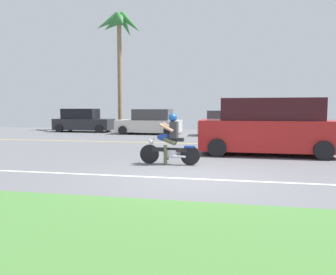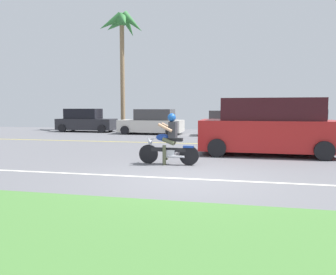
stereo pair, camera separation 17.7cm
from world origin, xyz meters
The scene contains 11 objects.
ground centered at (0.00, 3.00, -0.02)m, with size 56.00×30.00×0.04m, color slate.
grass_median centered at (0.00, -4.10, 0.03)m, with size 56.00×3.80×0.06m, color #477A38.
lane_line_near centered at (0.00, -0.12, 0.00)m, with size 50.40×0.12×0.01m, color silver.
lane_line_far centered at (0.00, 7.68, 0.00)m, with size 50.40×0.12×0.01m, color yellow.
motorcyclist centered at (-0.90, 1.76, 0.65)m, with size 1.84×0.60×1.54m.
suv_nearby centered at (2.19, 4.50, 0.99)m, with size 4.99×2.18×2.04m.
parked_car_0 centered at (-9.62, 13.88, 0.77)m, with size 4.15×1.80×1.65m.
parked_car_1 centered at (-4.39, 12.89, 0.76)m, with size 4.17×2.10×1.63m.
parked_car_2 centered at (0.58, 12.54, 0.72)m, with size 3.83×2.13×1.55m.
parked_car_3 centered at (5.12, 12.76, 0.75)m, with size 3.80×2.09×1.62m.
palm_tree_0 centered at (-7.63, 16.24, 7.51)m, with size 3.61×3.54×9.03m.
Camera 1 is at (0.94, -7.75, 1.69)m, focal length 34.72 mm.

